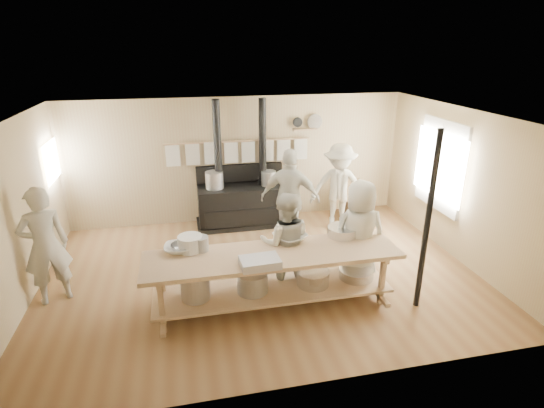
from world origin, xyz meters
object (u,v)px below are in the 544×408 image
(roasting_pan, at_px, (260,262))
(cook_left, at_px, (286,243))
(cook_by_window, at_px, (339,188))
(stove, at_px, (242,201))
(cook_right, at_px, (290,199))
(cook_center, at_px, (359,235))
(prep_table, at_px, (272,274))
(chair, at_px, (355,209))
(cook_far_left, at_px, (45,246))

(roasting_pan, bearing_deg, cook_left, 52.98)
(cook_left, distance_m, cook_by_window, 2.58)
(stove, xyz_separation_m, cook_right, (0.73, -1.16, 0.41))
(cook_center, bearing_deg, prep_table, 15.74)
(prep_table, bearing_deg, stove, 89.96)
(cook_left, bearing_deg, stove, -70.51)
(cook_left, xyz_separation_m, roasting_pan, (-0.52, -0.69, 0.11))
(stove, relative_size, roasting_pan, 5.02)
(prep_table, relative_size, cook_left, 2.25)
(chair, bearing_deg, cook_by_window, -168.81)
(cook_left, relative_size, cook_center, 0.93)
(cook_far_left, bearing_deg, cook_by_window, 174.35)
(cook_by_window, bearing_deg, roasting_pan, -111.28)
(stove, relative_size, cook_right, 1.40)
(cook_right, height_order, chair, cook_right)
(stove, distance_m, cook_by_window, 2.01)
(cook_by_window, height_order, roasting_pan, cook_by_window)
(cook_center, xyz_separation_m, chair, (1.00, 2.43, -0.60))
(chair, xyz_separation_m, roasting_pan, (-2.66, -3.06, 0.65))
(cook_far_left, height_order, chair, cook_far_left)
(prep_table, xyz_separation_m, cook_center, (1.42, 0.30, 0.34))
(stove, relative_size, cook_by_window, 1.46)
(cook_right, relative_size, chair, 2.14)
(cook_right, xyz_separation_m, cook_by_window, (1.14, 0.53, -0.04))
(prep_table, height_order, cook_center, cook_center)
(cook_right, distance_m, roasting_pan, 2.40)
(cook_left, height_order, cook_right, cook_right)
(chair, bearing_deg, cook_right, -173.99)
(prep_table, bearing_deg, cook_by_window, 51.76)
(cook_left, bearing_deg, cook_by_window, -114.74)
(cook_by_window, relative_size, chair, 2.06)
(cook_left, height_order, cook_center, cook_center)
(cook_left, distance_m, cook_center, 1.14)
(chair, bearing_deg, prep_table, -152.96)
(cook_right, height_order, cook_by_window, cook_right)
(stove, distance_m, cook_left, 2.69)
(cook_center, distance_m, chair, 2.70)
(cook_left, xyz_separation_m, cook_right, (0.46, 1.50, 0.13))
(cook_center, xyz_separation_m, cook_by_window, (0.46, 2.09, 0.03))
(cook_far_left, relative_size, roasting_pan, 3.45)
(cook_right, distance_m, cook_by_window, 1.26)
(cook_by_window, bearing_deg, stove, 178.02)
(stove, height_order, roasting_pan, stove)
(cook_left, xyz_separation_m, cook_by_window, (1.60, 2.03, 0.09))
(prep_table, distance_m, roasting_pan, 0.56)
(prep_table, xyz_separation_m, cook_left, (0.28, 0.36, 0.28))
(stove, bearing_deg, cook_left, -84.05)
(cook_center, bearing_deg, cook_right, -62.51)
(roasting_pan, bearing_deg, stove, 85.88)
(stove, xyz_separation_m, chair, (2.42, -0.29, -0.26))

